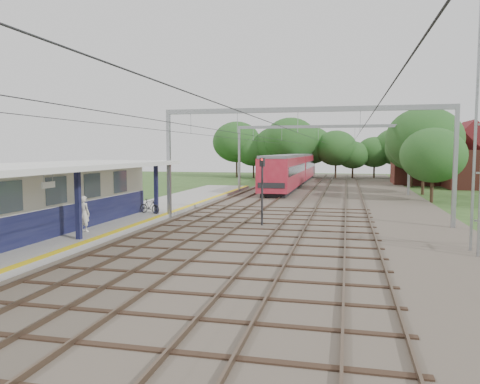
% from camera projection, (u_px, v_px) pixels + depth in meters
% --- Properties ---
extents(ground, '(160.00, 160.00, 0.00)m').
position_uv_depth(ground, '(142.00, 294.00, 14.48)').
color(ground, '#2D4C1E').
rests_on(ground, ground).
extents(ballast_bed, '(18.00, 90.00, 0.10)m').
position_uv_depth(ballast_bed, '(323.00, 199.00, 42.71)').
color(ballast_bed, '#473D33').
rests_on(ballast_bed, ground).
extents(platform, '(5.00, 52.00, 0.35)m').
position_uv_depth(platform, '(127.00, 218.00, 29.72)').
color(platform, gray).
rests_on(platform, ground).
extents(yellow_stripe, '(0.45, 52.00, 0.01)m').
position_uv_depth(yellow_stripe, '(160.00, 216.00, 29.21)').
color(yellow_stripe, yellow).
rests_on(yellow_stripe, platform).
extents(station_building, '(3.41, 18.00, 3.40)m').
position_uv_depth(station_building, '(35.00, 199.00, 23.07)').
color(station_building, beige).
rests_on(station_building, platform).
extents(canopy, '(6.40, 20.00, 3.44)m').
position_uv_depth(canopy, '(41.00, 167.00, 21.71)').
color(canopy, '#111336').
rests_on(canopy, platform).
extents(rail_tracks, '(11.80, 88.00, 0.15)m').
position_uv_depth(rail_tracks, '(295.00, 197.00, 43.26)').
color(rail_tracks, brown).
rests_on(rail_tracks, ballast_bed).
extents(catenary_system, '(17.22, 88.00, 7.00)m').
position_uv_depth(catenary_system, '(313.00, 137.00, 37.79)').
color(catenary_system, gray).
rests_on(catenary_system, ground).
extents(tree_band, '(31.72, 30.88, 8.82)m').
position_uv_depth(tree_band, '(332.00, 147.00, 68.65)').
color(tree_band, '#382619').
rests_on(tree_band, ground).
extents(house_near, '(7.00, 6.12, 7.89)m').
position_uv_depth(house_near, '(479.00, 163.00, 54.21)').
color(house_near, brown).
rests_on(house_near, ground).
extents(house_far, '(8.00, 6.12, 8.66)m').
position_uv_depth(house_far, '(425.00, 160.00, 61.12)').
color(house_far, brown).
rests_on(house_far, ground).
extents(person, '(0.76, 0.60, 1.83)m').
position_uv_depth(person, '(84.00, 214.00, 23.53)').
color(person, silver).
rests_on(person, platform).
extents(bicycle, '(1.62, 0.83, 0.94)m').
position_uv_depth(bicycle, '(150.00, 206.00, 30.39)').
color(bicycle, black).
rests_on(bicycle, platform).
extents(train, '(2.94, 36.64, 3.86)m').
position_uv_depth(train, '(294.00, 168.00, 59.68)').
color(train, black).
rests_on(train, ballast_bed).
extents(signal_post, '(0.32, 0.30, 4.01)m').
position_uv_depth(signal_post, '(262.00, 185.00, 26.95)').
color(signal_post, black).
rests_on(signal_post, ground).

